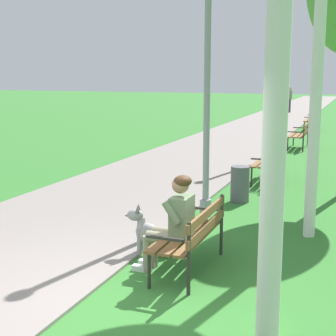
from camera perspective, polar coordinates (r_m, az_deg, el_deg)
The scene contains 12 objects.
ground_plane at distance 5.62m, azimuth -7.20°, elevation -15.36°, with size 120.00×120.00×0.00m, color #33752D.
paved_path at distance 28.89m, azimuth 12.08°, elevation 5.50°, with size 3.62×60.00×0.04m, color gray.
park_bench_near at distance 6.35m, azimuth 2.81°, elevation -7.20°, with size 0.55×1.50×0.85m.
park_bench_mid at distance 11.80m, azimuth 11.54°, elevation 0.90°, with size 0.55×1.50×0.85m.
park_bench_far at distance 17.32m, azimuth 14.67°, elevation 3.79°, with size 0.55×1.50×0.85m.
park_bench_furthest at distance 23.15m, azimuth 16.05°, elevation 5.34°, with size 0.55×1.50×0.85m.
person_seated_on_near_bench at distance 6.24m, azimuth 0.61°, elevation -5.89°, with size 0.74×0.49×1.25m.
dog_grey at distance 6.96m, azimuth -1.75°, elevation -7.76°, with size 0.82×0.39×0.71m.
lamp_post_near at distance 8.57m, azimuth 4.45°, elevation 10.39°, with size 0.24×0.24×4.70m.
lamp_post_mid at distance 14.41m, azimuth 11.35°, elevation 9.39°, with size 0.24×0.24×4.26m.
litter_bin at distance 9.87m, azimuth 8.11°, elevation -1.82°, with size 0.36×0.36×0.70m, color #515156.
pedestrian_distant at distance 33.32m, azimuth 13.50°, elevation 7.50°, with size 0.32×0.22×1.65m.
Camera 1 is at (2.44, -4.43, 2.44)m, focal length 54.08 mm.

